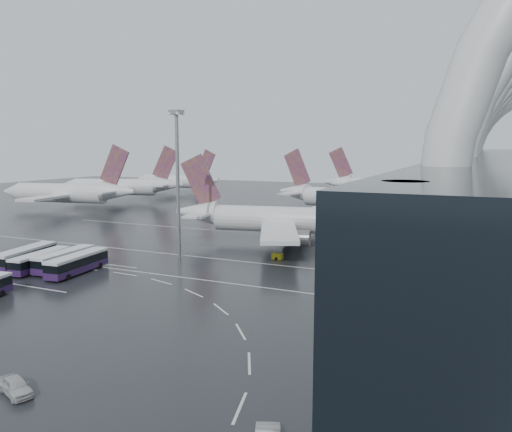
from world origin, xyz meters
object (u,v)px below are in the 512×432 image
at_px(airliner_gate_b, 359,200).
at_px(jet_remote_west, 69,193).
at_px(floodlight_mast, 177,166).
at_px(van_curve_b, 16,386).
at_px(airliner_gate_c, 395,187).
at_px(bus_row_near_a, 26,256).
at_px(gse_cart_belly_a, 329,254).
at_px(bus_row_near_c, 65,259).
at_px(gse_cart_belly_c, 277,256).
at_px(jet_remote_mid, 123,187).
at_px(airliner_main, 294,221).
at_px(gse_cart_belly_b, 379,245).
at_px(gse_cart_belly_d, 391,263).
at_px(bus_row_near_d, 77,263).
at_px(jet_remote_far, 177,181).
at_px(bus_row_near_b, 40,260).

height_order(airliner_gate_b, jet_remote_west, jet_remote_west).
relative_size(jet_remote_west, floodlight_mast, 1.81).
bearing_deg(van_curve_b, airliner_gate_c, 19.66).
bearing_deg(van_curve_b, bus_row_near_a, 68.99).
bearing_deg(bus_row_near_a, gse_cart_belly_a, -67.88).
bearing_deg(gse_cart_belly_a, bus_row_near_c, -144.09).
relative_size(airliner_gate_b, gse_cart_belly_c, 29.62).
bearing_deg(bus_row_near_c, jet_remote_mid, 29.99).
xyz_separation_m(airliner_main, gse_cart_belly_c, (2.84, -16.78, -4.27)).
xyz_separation_m(gse_cart_belly_b, gse_cart_belly_c, (-15.28, -17.98, -0.14)).
bearing_deg(gse_cart_belly_c, airliner_gate_b, 89.16).
xyz_separation_m(jet_remote_west, gse_cart_belly_d, (109.72, -35.63, -5.05)).
height_order(airliner_main, gse_cart_belly_a, airliner_main).
relative_size(gse_cart_belly_a, gse_cart_belly_b, 0.85).
xyz_separation_m(airliner_main, gse_cart_belly_d, (22.96, -13.49, -4.29)).
relative_size(jet_remote_mid, bus_row_near_c, 3.73).
xyz_separation_m(airliner_gate_c, gse_cart_belly_a, (5.45, -109.82, -4.61)).
distance_m(floodlight_mast, gse_cart_belly_d, 42.12).
bearing_deg(bus_row_near_d, jet_remote_far, 21.33).
bearing_deg(gse_cart_belly_d, gse_cart_belly_a, 167.66).
height_order(bus_row_near_a, gse_cart_belly_b, bus_row_near_a).
distance_m(jet_remote_far, bus_row_near_d, 147.73).
bearing_deg(bus_row_near_a, van_curve_b, -142.44).
distance_m(airliner_gate_c, floodlight_mast, 124.38).
height_order(jet_remote_far, van_curve_b, jet_remote_far).
distance_m(airliner_main, floodlight_mast, 30.04).
bearing_deg(van_curve_b, gse_cart_belly_d, 1.54).
xyz_separation_m(bus_row_near_d, gse_cart_belly_a, (34.35, 29.24, -1.17)).
height_order(jet_remote_west, jet_remote_far, jet_remote_west).
bearing_deg(bus_row_near_c, airliner_gate_b, -24.41).
xyz_separation_m(bus_row_near_d, gse_cart_belly_b, (41.40, 41.32, -1.07)).
bearing_deg(gse_cart_belly_b, gse_cart_belly_c, -130.37).
bearing_deg(gse_cart_belly_b, gse_cart_belly_a, -120.25).
bearing_deg(floodlight_mast, jet_remote_mid, 134.88).
height_order(jet_remote_west, bus_row_near_d, jet_remote_west).
height_order(airliner_gate_b, gse_cart_belly_c, airliner_gate_b).
height_order(airliner_gate_b, jet_remote_far, airliner_gate_b).
xyz_separation_m(jet_remote_mid, gse_cart_belly_a, (99.17, -61.59, -4.93)).
height_order(airliner_main, jet_remote_far, jet_remote_far).
bearing_deg(airliner_gate_b, floodlight_mast, -92.38).
bearing_deg(jet_remote_mid, airliner_main, 130.64).
bearing_deg(bus_row_near_c, floodlight_mast, -43.93).
bearing_deg(jet_remote_west, gse_cart_belly_c, 147.15).
relative_size(bus_row_near_a, gse_cart_belly_b, 5.60).
height_order(jet_remote_west, bus_row_near_b, jet_remote_west).
distance_m(airliner_gate_c, bus_row_near_d, 142.08).
relative_size(airliner_gate_b, jet_remote_mid, 1.21).
bearing_deg(bus_row_near_b, airliner_main, -44.13).
distance_m(bus_row_near_a, floodlight_mast, 30.75).
distance_m(jet_remote_far, gse_cart_belly_c, 142.90).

